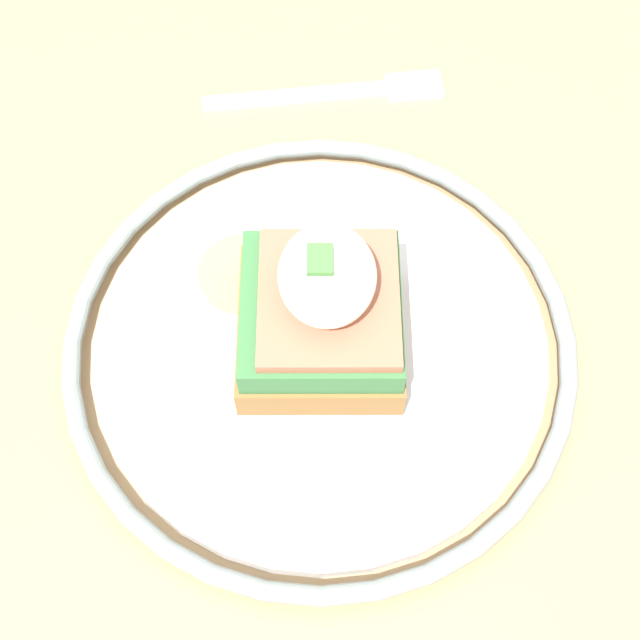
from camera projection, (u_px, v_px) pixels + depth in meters
ground_plane at (309, 575)px, 1.14m from camera, size 6.00×6.00×0.00m
dining_table at (300, 371)px, 0.60m from camera, size 1.07×0.76×0.72m
plate at (320, 344)px, 0.48m from camera, size 0.27×0.27×0.02m
sandwich at (321, 309)px, 0.45m from camera, size 0.11×0.11×0.08m
fork at (333, 93)px, 0.57m from camera, size 0.03×0.16×0.00m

